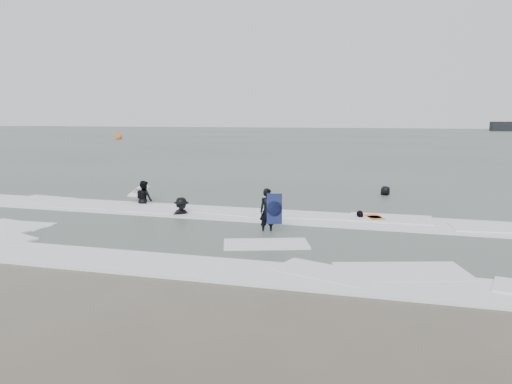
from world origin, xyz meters
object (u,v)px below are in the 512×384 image
(surfer_right_far, at_px, (385,196))
(surfer_right_near, at_px, (360,220))
(surfer_wading, at_px, (144,205))
(surfer_breaker, at_px, (182,216))
(surfer_centre, at_px, (268,233))
(buoy, at_px, (119,137))

(surfer_right_far, bearing_deg, surfer_right_near, 37.28)
(surfer_wading, distance_m, surfer_right_far, 11.07)
(surfer_right_near, bearing_deg, surfer_breaker, -46.12)
(surfer_centre, relative_size, surfer_right_near, 0.97)
(surfer_centre, distance_m, surfer_right_far, 9.42)
(surfer_wading, relative_size, surfer_right_far, 0.98)
(surfer_right_near, xyz_separation_m, buoy, (-43.82, 54.70, 0.42))
(surfer_wading, xyz_separation_m, buoy, (-34.78, 54.11, 0.42))
(surfer_centre, distance_m, surfer_wading, 7.24)
(buoy, bearing_deg, surfer_centre, -54.46)
(surfer_breaker, relative_size, buoy, 0.96)
(surfer_right_far, xyz_separation_m, buoy, (-44.47, 48.76, 0.42))
(surfer_centre, xyz_separation_m, buoy, (-41.13, 57.57, 0.42))
(surfer_breaker, distance_m, surfer_right_near, 6.60)
(surfer_breaker, xyz_separation_m, surfer_right_near, (6.49, 1.19, 0.00))
(surfer_breaker, distance_m, surfer_right_far, 10.09)
(surfer_breaker, bearing_deg, buoy, 77.32)
(surfer_breaker, bearing_deg, surfer_wading, 98.65)
(surfer_right_far, bearing_deg, surfer_breaker, -1.51)
(surfer_wading, bearing_deg, surfer_centre, 179.82)
(surfer_right_near, bearing_deg, surfer_wading, -60.23)
(surfer_wading, distance_m, buoy, 64.32)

